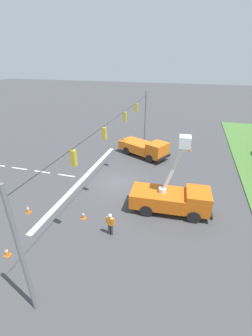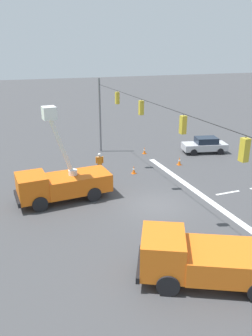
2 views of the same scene
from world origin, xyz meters
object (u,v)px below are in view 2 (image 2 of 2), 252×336
object	(u,v)px
utility_truck_support_near	(206,258)
sedan_silver	(205,145)
road_worker	(100,162)
traffic_cone_foreground_left	(134,170)
traffic_cone_foreground_right	(144,151)
utility_truck_bucket_lift	(61,182)
traffic_cone_mid_right	(179,161)

from	to	relation	value
utility_truck_support_near	sedan_silver	size ratio (longest dim) A/B	1.50
sedan_silver	road_worker	bearing A→B (deg)	99.57
utility_truck_support_near	sedan_silver	bearing A→B (deg)	-33.20
sedan_silver	traffic_cone_foreground_left	world-z (taller)	sedan_silver
traffic_cone_foreground_left	traffic_cone_foreground_right	distance (m)	5.59
traffic_cone_foreground_right	utility_truck_bucket_lift	bearing A→B (deg)	128.79
road_worker	traffic_cone_foreground_right	size ratio (longest dim) A/B	2.65
utility_truck_support_near	utility_truck_bucket_lift	bearing A→B (deg)	23.00
utility_truck_bucket_lift	sedan_silver	bearing A→B (deg)	-68.91
utility_truck_bucket_lift	traffic_cone_mid_right	xyz separation A→B (m)	(3.49, -11.06, -0.94)
utility_truck_bucket_lift	traffic_cone_foreground_right	size ratio (longest dim) A/B	9.71
utility_truck_support_near	sedan_silver	world-z (taller)	utility_truck_support_near
utility_truck_support_near	traffic_cone_foreground_right	size ratio (longest dim) A/B	10.33
road_worker	sedan_silver	bearing A→B (deg)	-80.43
traffic_cone_foreground_left	traffic_cone_mid_right	bearing A→B (deg)	-82.68
sedan_silver	road_worker	size ratio (longest dim) A/B	2.60
road_worker	traffic_cone_foreground_right	xyz separation A→B (m)	(3.65, -5.64, -0.68)
traffic_cone_foreground_left	traffic_cone_foreground_right	bearing A→B (deg)	-32.69
utility_truck_support_near	traffic_cone_foreground_left	world-z (taller)	utility_truck_support_near
utility_truck_bucket_lift	road_worker	bearing A→B (deg)	-44.02
sedan_silver	road_worker	xyz separation A→B (m)	(-1.92, 11.41, 0.21)
road_worker	traffic_cone_foreground_left	distance (m)	2.90
sedan_silver	traffic_cone_foreground_left	xyz separation A→B (m)	(-2.97, 8.79, -0.45)
utility_truck_bucket_lift	traffic_cone_foreground_right	bearing A→B (deg)	-51.21
sedan_silver	traffic_cone_foreground_right	xyz separation A→B (m)	(1.73, 5.77, -0.47)
road_worker	traffic_cone_mid_right	xyz separation A→B (m)	(-0.46, -7.24, -0.64)
utility_truck_bucket_lift	traffic_cone_foreground_left	bearing A→B (deg)	-65.75
traffic_cone_foreground_right	traffic_cone_mid_right	bearing A→B (deg)	-158.75
sedan_silver	utility_truck_bucket_lift	bearing A→B (deg)	111.09
road_worker	traffic_cone_foreground_right	bearing A→B (deg)	-57.08
utility_truck_bucket_lift	traffic_cone_foreground_right	distance (m)	12.18
traffic_cone_foreground_right	traffic_cone_mid_right	world-z (taller)	traffic_cone_mid_right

